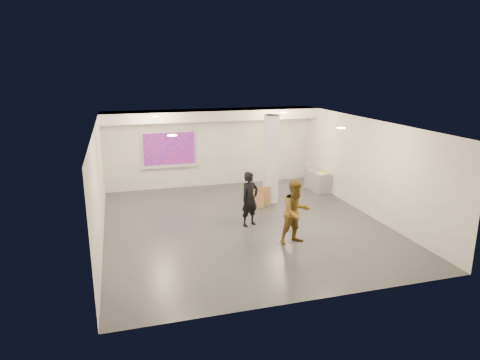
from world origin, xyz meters
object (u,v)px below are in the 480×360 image
object	(u,v)px
woman	(250,199)
column	(271,159)
projection_screen	(169,149)
man	(296,212)
credenza	(318,181)

from	to	relation	value
woman	column	bearing A→B (deg)	31.88
column	woman	size ratio (longest dim) A/B	1.86
projection_screen	man	xyz separation A→B (m)	(2.50, -6.18, -0.66)
credenza	column	bearing A→B (deg)	-160.04
projection_screen	woman	distance (m)	4.97
credenza	woman	world-z (taller)	woman
credenza	woman	bearing A→B (deg)	-143.23
column	man	world-z (taller)	column
credenza	man	size ratio (longest dim) A/B	0.72
column	projection_screen	size ratio (longest dim) A/B	1.43
projection_screen	column	bearing A→B (deg)	-40.56
credenza	man	xyz separation A→B (m)	(-2.82, -4.40, 0.50)
man	column	bearing A→B (deg)	70.17
credenza	woman	size ratio (longest dim) A/B	0.77
projection_screen	credenza	world-z (taller)	projection_screen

